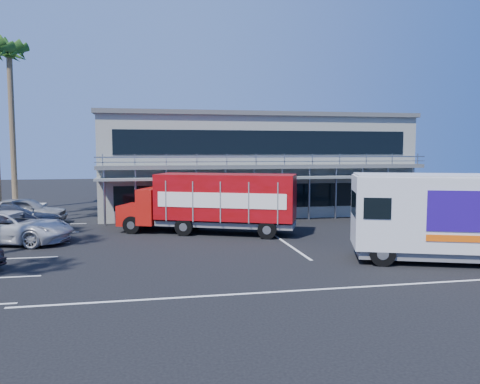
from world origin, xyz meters
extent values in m
plane|color=black|center=(0.00, 0.00, 0.00)|extent=(120.00, 120.00, 0.00)
cube|color=gray|center=(3.00, 15.00, 3.50)|extent=(22.00, 10.00, 7.00)
cube|color=#515454|center=(3.00, 15.00, 7.15)|extent=(22.40, 10.40, 0.30)
cube|color=#515454|center=(3.00, 9.40, 3.60)|extent=(22.00, 1.20, 0.25)
cube|color=gray|center=(3.00, 8.85, 4.10)|extent=(22.00, 0.08, 0.90)
cube|color=slate|center=(3.00, 9.10, 2.90)|extent=(22.00, 1.80, 0.15)
cube|color=black|center=(3.00, 9.98, 1.60)|extent=(20.00, 0.06, 1.60)
cube|color=black|center=(3.00, 9.98, 5.20)|extent=(20.00, 0.06, 1.60)
cylinder|color=brown|center=(-15.10, 18.50, 6.00)|extent=(0.44, 0.44, 12.00)
sphere|color=#214614|center=(-15.10, 18.50, 12.20)|extent=(1.10, 1.10, 1.10)
cube|color=#AF140E|center=(-5.61, 7.11, 0.96)|extent=(2.07, 2.51, 1.15)
cube|color=#AF140E|center=(-4.63, 6.71, 1.49)|extent=(1.81, 2.58, 2.01)
cube|color=black|center=(-4.63, 6.71, 2.06)|extent=(0.83, 1.90, 0.67)
cube|color=#9A0912|center=(-0.56, 5.00, 2.11)|extent=(8.00, 5.18, 2.49)
cube|color=slate|center=(-0.56, 5.00, 0.62)|extent=(7.87, 4.85, 0.29)
cube|color=white|center=(-1.03, 3.88, 2.01)|extent=(6.52, 2.76, 0.82)
cube|color=white|center=(-0.09, 6.12, 2.01)|extent=(6.52, 2.76, 0.82)
cylinder|color=black|center=(-5.75, 6.03, 0.50)|extent=(1.03, 0.64, 1.00)
cylinder|color=black|center=(-4.93, 7.97, 0.50)|extent=(1.03, 0.64, 1.00)
cylinder|color=black|center=(-2.92, 4.84, 0.50)|extent=(1.03, 0.64, 1.00)
cylinder|color=black|center=(-2.10, 6.79, 0.50)|extent=(1.03, 0.64, 1.00)
cylinder|color=black|center=(1.33, 3.06, 0.50)|extent=(1.03, 0.64, 1.00)
cylinder|color=black|center=(2.15, 5.01, 0.50)|extent=(1.03, 0.64, 1.00)
cube|color=silver|center=(7.40, -3.26, 2.10)|extent=(7.96, 4.95, 3.01)
cube|color=slate|center=(7.40, -3.26, 0.43)|extent=(7.59, 4.61, 0.38)
cube|color=black|center=(3.87, -2.01, 2.42)|extent=(0.76, 2.01, 1.02)
cube|color=silver|center=(7.40, -3.26, 3.63)|extent=(7.80, 4.85, 0.09)
cube|color=#260D7D|center=(7.77, -4.78, 2.31)|extent=(3.66, 1.32, 1.61)
cube|color=#260D7D|center=(8.65, -2.32, 2.31)|extent=(3.66, 1.32, 1.61)
cube|color=#F2590C|center=(7.77, -4.79, 1.24)|extent=(3.66, 1.31, 0.27)
cylinder|color=black|center=(4.49, -3.44, 0.52)|extent=(1.07, 0.61, 1.03)
cylinder|color=black|center=(5.25, -1.29, 0.52)|extent=(1.07, 0.61, 1.03)
imported|color=silver|center=(-11.49, 4.40, 0.81)|extent=(6.38, 4.34, 1.62)
imported|color=#2F333E|center=(-12.50, 7.60, 0.81)|extent=(5.98, 3.51, 1.63)
imported|color=gray|center=(-12.50, 10.80, 0.86)|extent=(5.10, 2.15, 1.72)
camera|label=1|loc=(-4.69, -20.59, 4.66)|focal=35.00mm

